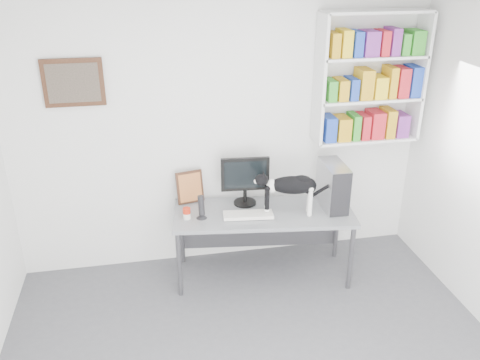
{
  "coord_description": "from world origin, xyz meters",
  "views": [
    {
      "loc": [
        -0.72,
        -2.58,
        2.93
      ],
      "look_at": [
        0.09,
        1.53,
        1.05
      ],
      "focal_mm": 38.0,
      "sensor_mm": 36.0,
      "label": 1
    }
  ],
  "objects_px": {
    "bookshelf": "(370,78)",
    "soup_can": "(187,213)",
    "pc_tower": "(333,186)",
    "leaning_print": "(190,186)",
    "cat": "(290,194)",
    "monitor": "(245,181)",
    "speaker": "(201,207)",
    "keyboard": "(248,215)",
    "desk": "(263,244)"
  },
  "relations": [
    {
      "from": "pc_tower",
      "to": "soup_can",
      "type": "distance_m",
      "value": 1.4
    },
    {
      "from": "desk",
      "to": "keyboard",
      "type": "xyz_separation_m",
      "value": [
        -0.16,
        -0.07,
        0.37
      ]
    },
    {
      "from": "pc_tower",
      "to": "cat",
      "type": "distance_m",
      "value": 0.44
    },
    {
      "from": "pc_tower",
      "to": "cat",
      "type": "height_order",
      "value": "pc_tower"
    },
    {
      "from": "bookshelf",
      "to": "monitor",
      "type": "height_order",
      "value": "bookshelf"
    },
    {
      "from": "speaker",
      "to": "cat",
      "type": "bearing_deg",
      "value": -17.03
    },
    {
      "from": "bookshelf",
      "to": "desk",
      "type": "distance_m",
      "value": 1.88
    },
    {
      "from": "bookshelf",
      "to": "keyboard",
      "type": "bearing_deg",
      "value": -163.09
    },
    {
      "from": "cat",
      "to": "desk",
      "type": "bearing_deg",
      "value": 171.87
    },
    {
      "from": "monitor",
      "to": "pc_tower",
      "type": "bearing_deg",
      "value": -10.51
    },
    {
      "from": "desk",
      "to": "pc_tower",
      "type": "bearing_deg",
      "value": 5.77
    },
    {
      "from": "speaker",
      "to": "cat",
      "type": "relative_size",
      "value": 0.36
    },
    {
      "from": "bookshelf",
      "to": "desk",
      "type": "relative_size",
      "value": 0.74
    },
    {
      "from": "keyboard",
      "to": "speaker",
      "type": "relative_size",
      "value": 1.97
    },
    {
      "from": "bookshelf",
      "to": "cat",
      "type": "bearing_deg",
      "value": -155.17
    },
    {
      "from": "desk",
      "to": "pc_tower",
      "type": "relative_size",
      "value": 3.84
    },
    {
      "from": "soup_can",
      "to": "cat",
      "type": "height_order",
      "value": "cat"
    },
    {
      "from": "speaker",
      "to": "leaning_print",
      "type": "bearing_deg",
      "value": 88.26
    },
    {
      "from": "monitor",
      "to": "keyboard",
      "type": "bearing_deg",
      "value": -90.62
    },
    {
      "from": "speaker",
      "to": "soup_can",
      "type": "xyz_separation_m",
      "value": [
        -0.13,
        0.02,
        -0.06
      ]
    },
    {
      "from": "bookshelf",
      "to": "pc_tower",
      "type": "relative_size",
      "value": 2.83
    },
    {
      "from": "monitor",
      "to": "keyboard",
      "type": "height_order",
      "value": "monitor"
    },
    {
      "from": "pc_tower",
      "to": "leaning_print",
      "type": "xyz_separation_m",
      "value": [
        -1.32,
        0.36,
        -0.06
      ]
    },
    {
      "from": "soup_can",
      "to": "monitor",
      "type": "bearing_deg",
      "value": 18.45
    },
    {
      "from": "bookshelf",
      "to": "cat",
      "type": "distance_m",
      "value": 1.34
    },
    {
      "from": "speaker",
      "to": "monitor",
      "type": "bearing_deg",
      "value": 12.96
    },
    {
      "from": "monitor",
      "to": "soup_can",
      "type": "xyz_separation_m",
      "value": [
        -0.58,
        -0.19,
        -0.19
      ]
    },
    {
      "from": "speaker",
      "to": "keyboard",
      "type": "bearing_deg",
      "value": -19.16
    },
    {
      "from": "desk",
      "to": "cat",
      "type": "bearing_deg",
      "value": -12.84
    },
    {
      "from": "bookshelf",
      "to": "monitor",
      "type": "distance_m",
      "value": 1.53
    },
    {
      "from": "speaker",
      "to": "cat",
      "type": "xyz_separation_m",
      "value": [
        0.82,
        -0.07,
        0.08
      ]
    },
    {
      "from": "monitor",
      "to": "keyboard",
      "type": "relative_size",
      "value": 1.07
    },
    {
      "from": "keyboard",
      "to": "soup_can",
      "type": "bearing_deg",
      "value": 179.5
    },
    {
      "from": "monitor",
      "to": "keyboard",
      "type": "distance_m",
      "value": 0.35
    },
    {
      "from": "keyboard",
      "to": "soup_can",
      "type": "xyz_separation_m",
      "value": [
        -0.56,
        0.07,
        0.04
      ]
    },
    {
      "from": "keyboard",
      "to": "soup_can",
      "type": "height_order",
      "value": "soup_can"
    },
    {
      "from": "pc_tower",
      "to": "monitor",
      "type": "bearing_deg",
      "value": 166.53
    },
    {
      "from": "keyboard",
      "to": "pc_tower",
      "type": "bearing_deg",
      "value": 9.85
    },
    {
      "from": "speaker",
      "to": "cat",
      "type": "height_order",
      "value": "cat"
    },
    {
      "from": "pc_tower",
      "to": "soup_can",
      "type": "xyz_separation_m",
      "value": [
        -1.39,
        0.02,
        -0.17
      ]
    },
    {
      "from": "desk",
      "to": "speaker",
      "type": "relative_size",
      "value": 7.24
    },
    {
      "from": "pc_tower",
      "to": "speaker",
      "type": "distance_m",
      "value": 1.26
    },
    {
      "from": "monitor",
      "to": "pc_tower",
      "type": "xyz_separation_m",
      "value": [
        0.8,
        -0.21,
        -0.03
      ]
    },
    {
      "from": "pc_tower",
      "to": "cat",
      "type": "bearing_deg",
      "value": -169.96
    },
    {
      "from": "keyboard",
      "to": "soup_can",
      "type": "relative_size",
      "value": 4.35
    },
    {
      "from": "bookshelf",
      "to": "soup_can",
      "type": "distance_m",
      "value": 2.14
    },
    {
      "from": "keyboard",
      "to": "speaker",
      "type": "xyz_separation_m",
      "value": [
        -0.43,
        0.05,
        0.1
      ]
    },
    {
      "from": "monitor",
      "to": "cat",
      "type": "relative_size",
      "value": 0.77
    },
    {
      "from": "keyboard",
      "to": "speaker",
      "type": "distance_m",
      "value": 0.44
    },
    {
      "from": "bookshelf",
      "to": "pc_tower",
      "type": "height_order",
      "value": "bookshelf"
    }
  ]
}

